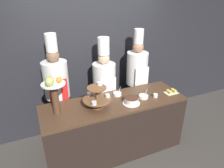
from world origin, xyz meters
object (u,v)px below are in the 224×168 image
Objects in this scene: tiered_stand at (97,97)px; cake_square_tray at (171,92)px; fruit_pedestal at (54,91)px; cup_white at (155,96)px; chef_center_right at (137,77)px; chef_center_left at (104,85)px; serving_bowl_far at (117,94)px; cake_round at (131,101)px; chef_left at (57,90)px; serving_bowl_near at (143,96)px.

tiered_stand reaches higher than cake_square_tray.
cup_white is at bearing -5.76° from fruit_pedestal.
chef_center_right is at bearing 18.70° from fruit_pedestal.
tiered_stand is 1.92× the size of cake_square_tray.
chef_center_right is (0.64, -0.00, 0.06)m from chef_center_left.
fruit_pedestal is 1.84m from cake_square_tray.
chef_center_left reaches higher than cake_square_tray.
chef_center_right is (0.56, 0.38, 0.06)m from serving_bowl_far.
cake_square_tray is 0.71m from chef_center_right.
cake_round reaches higher than cake_square_tray.
chef_left reaches higher than cake_square_tray.
chef_center_left is (-0.91, 0.65, 0.00)m from cake_square_tray.
serving_bowl_far is (-0.84, 0.28, 0.00)m from cake_square_tray.
serving_bowl_far is 0.68m from chef_center_right.
chef_center_right is at bearing 33.79° from serving_bowl_far.
serving_bowl_near is 1.02× the size of serving_bowl_far.
chef_left is at bearing 152.82° from serving_bowl_near.
chef_center_right reaches higher than fruit_pedestal.
fruit_pedestal is 1.03m from serving_bowl_far.
serving_bowl_far is (0.40, 0.19, -0.14)m from tiered_stand.
chef_left is 0.79m from chef_center_left.
cake_square_tray is at bearing -4.06° from serving_bowl_near.
cake_round is at bearing -177.57° from cup_white.
serving_bowl_near is at bearing -3.64° from tiered_stand.
cake_square_tray is at bearing 2.87° from cup_white.
tiered_stand is 0.74m from chef_left.
fruit_pedestal is 7.70× the size of cup_white.
chef_center_left is (0.79, 0.00, -0.08)m from chef_left.
cake_round is 1.73× the size of serving_bowl_near.
serving_bowl_far is at bearing 161.80° from cake_square_tray.
cake_square_tray is 0.11× the size of chef_center_right.
cup_white is 0.59m from serving_bowl_far.
chef_left is at bearing 78.72° from fruit_pedestal.
fruit_pedestal is 1.11m from cake_round.
tiered_stand is at bearing 176.36° from serving_bowl_near.
fruit_pedestal is 3.75× the size of serving_bowl_near.
fruit_pedestal is at bearing -101.28° from chef_left.
cake_round is 0.14× the size of chef_center_left.
cake_square_tray is 1.43× the size of serving_bowl_near.
cup_white is (0.92, -0.10, -0.13)m from tiered_stand.
cup_white is at bearing 2.43° from cake_round.
fruit_pedestal is at bearing 174.84° from tiered_stand.
chef_left is (-1.70, 0.65, 0.08)m from cake_square_tray.
cup_white is at bearing -29.39° from serving_bowl_far.
chef_center_right is at bearing 86.19° from cup_white.
chef_center_left is at bearing 30.08° from fruit_pedestal.
tiered_stand is 0.73× the size of fruit_pedestal.
tiered_stand is 0.60m from fruit_pedestal.
chef_center_right reaches higher than cake_square_tray.
cup_white is (0.43, 0.02, -0.02)m from cake_round.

